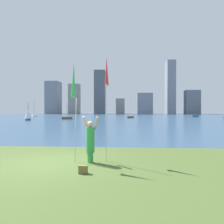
% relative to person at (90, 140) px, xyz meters
% --- Properties ---
extents(ground, '(120.00, 138.00, 0.12)m').
position_rel_person_xyz_m(ground, '(-1.50, 50.83, -0.94)').
color(ground, '#475B28').
extents(person, '(0.66, 0.49, 1.79)m').
position_rel_person_xyz_m(person, '(0.00, 0.00, 0.00)').
color(person, green).
rests_on(person, ground).
extents(kite_flag_left, '(0.16, 0.58, 3.87)m').
position_rel_person_xyz_m(kite_flag_left, '(-0.60, -0.22, 2.23)').
color(kite_flag_left, '#B2B2B7').
rests_on(kite_flag_left, ground).
extents(kite_flag_right, '(0.16, 0.70, 4.17)m').
position_rel_person_xyz_m(kite_flag_right, '(0.60, 0.44, 2.60)').
color(kite_flag_right, '#B2B2B7').
rests_on(kite_flag_right, ground).
extents(bag, '(0.29, 0.14, 0.26)m').
position_rel_person_xyz_m(bag, '(0.00, -1.38, -0.75)').
color(bag, olive).
rests_on(bag, ground).
extents(sailboat_1, '(2.28, 1.17, 3.45)m').
position_rel_person_xyz_m(sailboat_1, '(-11.42, 36.68, -0.58)').
color(sailboat_1, brown).
rests_on(sailboat_1, ground).
extents(sailboat_2, '(2.04, 2.15, 5.46)m').
position_rel_person_xyz_m(sailboat_2, '(-27.01, 54.57, -0.53)').
color(sailboat_2, white).
rests_on(sailboat_2, ground).
extents(sailboat_3, '(1.76, 0.93, 4.10)m').
position_rel_person_xyz_m(sailboat_3, '(21.94, 53.48, -0.53)').
color(sailboat_3, '#2D6084').
rests_on(sailboat_3, ground).
extents(sailboat_5, '(1.55, 2.58, 3.55)m').
position_rel_person_xyz_m(sailboat_5, '(-17.90, 31.80, 0.25)').
color(sailboat_5, '#2D6084').
rests_on(sailboat_5, ground).
extents(sailboat_7, '(1.99, 1.44, 5.70)m').
position_rel_person_xyz_m(sailboat_7, '(2.68, 44.75, -0.57)').
color(sailboat_7, brown).
rests_on(sailboat_7, ground).
extents(skyline_tower_0, '(6.92, 7.75, 17.13)m').
position_rel_person_xyz_m(skyline_tower_0, '(-36.72, 99.47, 7.68)').
color(skyline_tower_0, gray).
rests_on(skyline_tower_0, ground).
extents(skyline_tower_1, '(5.29, 4.90, 15.04)m').
position_rel_person_xyz_m(skyline_tower_1, '(-23.99, 93.89, 6.64)').
color(skyline_tower_1, gray).
rests_on(skyline_tower_1, ground).
extents(skyline_tower_2, '(5.51, 7.48, 22.31)m').
position_rel_person_xyz_m(skyline_tower_2, '(-11.47, 98.23, 10.27)').
color(skyline_tower_2, '#565B66').
rests_on(skyline_tower_2, ground).
extents(skyline_tower_3, '(4.46, 7.48, 7.91)m').
position_rel_person_xyz_m(skyline_tower_3, '(-0.99, 99.68, 3.08)').
color(skyline_tower_3, gray).
rests_on(skyline_tower_3, ground).
extents(skyline_tower_4, '(7.40, 6.46, 10.34)m').
position_rel_person_xyz_m(skyline_tower_4, '(11.10, 94.50, 4.29)').
color(skyline_tower_4, gray).
rests_on(skyline_tower_4, ground).
extents(skyline_tower_5, '(4.17, 7.40, 26.61)m').
position_rel_person_xyz_m(skyline_tower_5, '(24.14, 97.18, 12.42)').
color(skyline_tower_5, gray).
rests_on(skyline_tower_5, ground).
extents(skyline_tower_6, '(6.82, 4.80, 11.65)m').
position_rel_person_xyz_m(skyline_tower_6, '(34.12, 94.40, 4.94)').
color(skyline_tower_6, slate).
rests_on(skyline_tower_6, ground).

